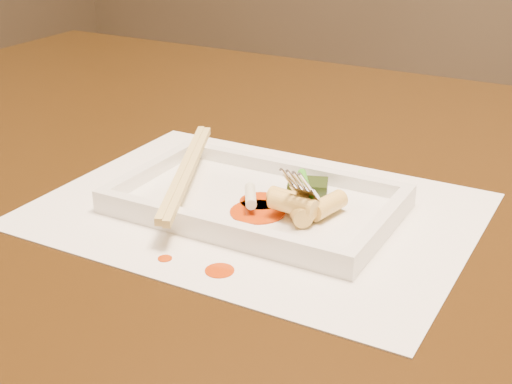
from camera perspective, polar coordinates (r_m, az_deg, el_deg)
The scene contains 21 objects.
table at distance 0.84m, azimuth 1.45°, elevation -3.99°, with size 1.40×0.90×0.75m.
placemat at distance 0.68m, azimuth 0.00°, elevation -1.45°, with size 0.40×0.30×0.00m, color white.
sauce_splatter_a at distance 0.57m, azimuth -2.93°, elevation -6.29°, with size 0.02×0.02×0.00m, color #BD3605.
sauce_splatter_b at distance 0.60m, azimuth -7.30°, elevation -5.29°, with size 0.01×0.01×0.00m, color #BD3605.
plate_base at distance 0.67m, azimuth 0.00°, elevation -1.09°, with size 0.26×0.16×0.01m, color white.
plate_rim_far at distance 0.73m, azimuth 2.80°, elevation 1.86°, with size 0.26×0.01×0.01m, color white.
plate_rim_near at distance 0.61m, azimuth -3.34°, elevation -2.73°, with size 0.26×0.01×0.01m, color white.
plate_rim_left at distance 0.73m, azimuth -8.53°, elevation 1.69°, with size 0.01×0.14×0.01m, color white.
plate_rim_right at distance 0.63m, azimuth 10.01°, elevation -2.48°, with size 0.01×0.14×0.01m, color white.
veg_piece at distance 0.69m, azimuth 4.16°, elevation 0.43°, with size 0.04×0.03×0.01m, color black.
scallion_white at distance 0.66m, azimuth -0.44°, elevation -0.31°, with size 0.01×0.01×0.04m, color #EAEACC.
scallion_green at distance 0.67m, azimuth 3.99°, elevation 0.14°, with size 0.01×0.01×0.09m, color green.
chopstick_a at distance 0.71m, azimuth -5.84°, elevation 1.86°, with size 0.01×0.24×0.01m, color #DABF6D.
chopstick_b at distance 0.70m, azimuth -5.30°, elevation 1.75°, with size 0.01×0.24×0.01m, color #DABF6D.
fork at distance 0.63m, azimuth 6.38°, elevation 4.64°, with size 0.09×0.10×0.14m, color silver, non-canonical shape.
sauce_blob_0 at distance 0.65m, azimuth 0.13°, elevation -1.60°, with size 0.05×0.05×0.00m, color #BD3605.
sauce_blob_1 at distance 0.67m, azimuth 0.39°, elevation -0.74°, with size 0.04×0.04×0.00m, color #BD3605.
rice_cake_0 at distance 0.63m, azimuth 3.36°, elevation -1.36°, with size 0.02×0.02×0.04m, color #F9DF74.
rice_cake_1 at distance 0.65m, azimuth 2.74°, elevation -0.67°, with size 0.02×0.02×0.04m, color #F9DF74.
rice_cake_2 at distance 0.63m, azimuth 2.98°, elevation -0.99°, with size 0.02×0.02×0.04m, color #F9DF74.
rice_cake_3 at distance 0.64m, azimuth 5.73°, elevation -1.06°, with size 0.02×0.02×0.04m, color #F9DF74.
Camera 1 is at (0.34, -0.66, 1.04)m, focal length 50.00 mm.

